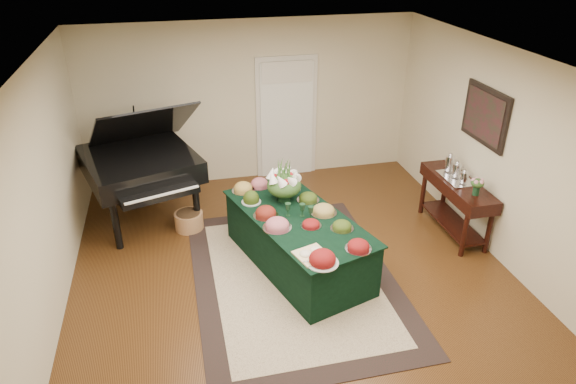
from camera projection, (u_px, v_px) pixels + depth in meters
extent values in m
plane|color=black|center=(293.00, 275.00, 6.57)|extent=(6.00, 6.00, 0.00)
cube|color=black|center=(294.00, 278.00, 6.50)|extent=(2.48, 3.47, 0.01)
cube|color=beige|center=(294.00, 278.00, 6.50)|extent=(1.98, 2.97, 0.01)
cube|color=silver|center=(286.00, 117.00, 8.77)|extent=(1.05, 0.04, 2.10)
cube|color=white|center=(287.00, 121.00, 8.77)|extent=(0.90, 0.06, 2.00)
cube|color=black|center=(297.00, 241.00, 6.61)|extent=(1.60, 2.36, 0.72)
cube|color=black|center=(298.00, 217.00, 6.44)|extent=(1.67, 2.44, 0.02)
cylinder|color=silver|center=(342.00, 228.00, 6.17)|extent=(0.28, 0.28, 0.01)
ellipsoid|color=#394F14|center=(342.00, 225.00, 6.15)|extent=(0.23, 0.23, 0.07)
cylinder|color=#B0BBB1|center=(251.00, 202.00, 6.75)|extent=(0.26, 0.26, 0.01)
ellipsoid|color=#394F14|center=(251.00, 198.00, 6.72)|extent=(0.21, 0.21, 0.11)
cylinder|color=silver|center=(324.00, 213.00, 6.50)|extent=(0.34, 0.34, 0.01)
ellipsoid|color=tan|center=(324.00, 210.00, 6.48)|extent=(0.28, 0.28, 0.08)
cylinder|color=silver|center=(289.00, 189.00, 7.07)|extent=(0.32, 0.32, 0.01)
ellipsoid|color=tan|center=(289.00, 185.00, 7.04)|extent=(0.26, 0.26, 0.12)
cylinder|color=silver|center=(308.00, 200.00, 6.80)|extent=(0.30, 0.30, 0.01)
ellipsoid|color=#394F14|center=(308.00, 197.00, 6.78)|extent=(0.25, 0.25, 0.07)
cylinder|color=silver|center=(266.00, 216.00, 6.44)|extent=(0.32, 0.32, 0.01)
ellipsoid|color=maroon|center=(266.00, 212.00, 6.41)|extent=(0.26, 0.26, 0.09)
cylinder|color=silver|center=(260.00, 186.00, 7.16)|extent=(0.30, 0.30, 0.01)
ellipsoid|color=#C8646E|center=(259.00, 183.00, 7.14)|extent=(0.24, 0.24, 0.08)
cylinder|color=silver|center=(311.00, 226.00, 6.22)|extent=(0.26, 0.26, 0.01)
ellipsoid|color=maroon|center=(311.00, 223.00, 6.21)|extent=(0.21, 0.21, 0.05)
cylinder|color=silver|center=(358.00, 249.00, 5.78)|extent=(0.30, 0.30, 0.01)
ellipsoid|color=maroon|center=(359.00, 245.00, 5.76)|extent=(0.25, 0.25, 0.08)
cylinder|color=#B0BBB1|center=(322.00, 263.00, 5.54)|extent=(0.36, 0.36, 0.01)
ellipsoid|color=maroon|center=(322.00, 258.00, 5.52)|extent=(0.29, 0.29, 0.11)
cylinder|color=silver|center=(243.00, 191.00, 7.04)|extent=(0.31, 0.31, 0.01)
ellipsoid|color=gold|center=(243.00, 187.00, 7.01)|extent=(0.26, 0.26, 0.09)
cylinder|color=silver|center=(277.00, 227.00, 6.19)|extent=(0.35, 0.35, 0.01)
ellipsoid|color=#C8646E|center=(277.00, 224.00, 6.16)|extent=(0.29, 0.29, 0.09)
cylinder|color=silver|center=(280.00, 179.00, 7.37)|extent=(0.31, 0.31, 0.01)
ellipsoid|color=brown|center=(280.00, 176.00, 7.35)|extent=(0.26, 0.26, 0.08)
cube|color=tan|center=(312.00, 255.00, 5.66)|extent=(0.43, 0.43, 0.02)
ellipsoid|color=beige|center=(306.00, 251.00, 5.64)|extent=(0.14, 0.14, 0.08)
ellipsoid|color=beige|center=(315.00, 247.00, 5.72)|extent=(0.12, 0.12, 0.07)
cube|color=orange|center=(320.00, 255.00, 5.61)|extent=(0.11, 0.11, 0.05)
cylinder|color=black|center=(284.00, 194.00, 6.77)|extent=(0.18, 0.18, 0.18)
ellipsoid|color=#305622|center=(284.00, 186.00, 6.71)|extent=(0.45, 0.45, 0.29)
cylinder|color=black|center=(116.00, 225.00, 6.95)|extent=(0.10, 0.10, 0.74)
cylinder|color=black|center=(196.00, 204.00, 7.48)|extent=(0.10, 0.10, 0.74)
cylinder|color=black|center=(132.00, 178.00, 8.22)|extent=(0.10, 0.10, 0.74)
cube|color=black|center=(140.00, 164.00, 7.45)|extent=(1.89, 1.96, 0.32)
cube|color=black|center=(160.00, 195.00, 6.82)|extent=(1.07, 0.53, 0.10)
cube|color=black|center=(142.00, 126.00, 7.40)|extent=(1.70, 1.52, 0.81)
cylinder|color=#9F6A40|center=(189.00, 221.00, 7.51)|extent=(0.41, 0.41, 0.26)
cylinder|color=black|center=(464.00, 236.00, 6.81)|extent=(0.07, 0.07, 0.64)
cylinder|color=black|center=(488.00, 232.00, 6.88)|extent=(0.07, 0.07, 0.64)
cylinder|color=black|center=(423.00, 194.00, 7.85)|extent=(0.07, 0.07, 0.64)
cylinder|color=black|center=(444.00, 192.00, 7.92)|extent=(0.07, 0.07, 0.64)
cube|color=black|center=(458.00, 187.00, 7.17)|extent=(0.45, 1.43, 0.18)
cube|color=black|center=(452.00, 222.00, 7.44)|extent=(0.38, 1.26, 0.03)
cube|color=silver|center=(456.00, 178.00, 7.20)|extent=(0.34, 0.58, 0.02)
cylinder|color=black|center=(476.00, 190.00, 6.74)|extent=(0.09, 0.09, 0.13)
ellipsoid|color=pink|center=(478.00, 182.00, 6.69)|extent=(0.19, 0.19, 0.13)
cube|color=black|center=(485.00, 116.00, 6.74)|extent=(0.04, 0.95, 0.75)
cube|color=#461220|center=(484.00, 116.00, 6.74)|extent=(0.01, 0.82, 0.62)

